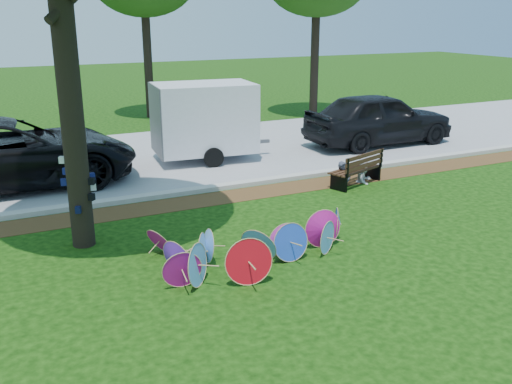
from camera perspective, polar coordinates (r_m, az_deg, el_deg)
ground at (r=10.16m, az=2.34°, el=-8.31°), size 90.00×90.00×0.00m
mulch_strip at (r=14.00m, az=-6.27°, el=-0.98°), size 90.00×1.00×0.01m
curb at (r=14.61m, az=-7.20°, el=0.02°), size 90.00×0.30×0.12m
street at (r=18.47m, az=-11.32°, el=3.36°), size 90.00×8.00×0.01m
parasol_pile at (r=10.39m, az=-0.45°, el=-5.49°), size 4.12×2.38×0.85m
black_van at (r=16.26m, az=-23.54°, el=3.58°), size 6.55×3.03×1.82m
dark_pickup at (r=20.35m, az=12.19°, el=7.20°), size 5.34×2.18×1.82m
cargo_trailer at (r=17.69m, az=-5.18°, el=7.42°), size 3.14×2.16×2.68m
park_bench at (r=15.45m, az=9.87°, el=2.35°), size 1.82×1.18×0.89m
person_left at (r=15.24m, az=8.73°, el=2.94°), size 0.50×0.37×1.27m
person_right at (r=15.65m, az=10.84°, el=2.97°), size 0.66×0.59×1.14m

